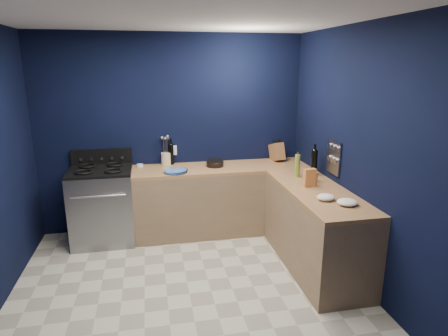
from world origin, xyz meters
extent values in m
cube|color=#B8B3A0|center=(0.00, 0.00, -0.01)|extent=(3.50, 3.50, 0.02)
cube|color=silver|center=(0.00, 0.00, 2.61)|extent=(3.50, 3.50, 0.02)
cube|color=black|center=(0.00, 1.76, 1.30)|extent=(3.50, 0.02, 2.60)
cube|color=black|center=(1.76, 0.00, 1.30)|extent=(0.02, 3.50, 2.60)
cube|color=black|center=(0.00, -1.76, 1.30)|extent=(3.50, 0.02, 2.60)
cube|color=#82684D|center=(0.60, 1.44, 0.43)|extent=(2.30, 0.63, 0.86)
cube|color=brown|center=(0.60, 1.44, 0.88)|extent=(2.30, 0.63, 0.04)
cube|color=#82684D|center=(1.44, 0.29, 0.43)|extent=(0.63, 1.67, 0.86)
cube|color=brown|center=(1.44, 0.29, 0.88)|extent=(0.63, 1.67, 0.04)
cube|color=gray|center=(-0.93, 1.42, 0.46)|extent=(0.76, 0.66, 0.92)
cube|color=black|center=(-0.93, 1.10, 0.45)|extent=(0.59, 0.02, 0.42)
cube|color=black|center=(-0.93, 1.42, 0.94)|extent=(0.76, 0.66, 0.03)
cube|color=black|center=(-0.93, 1.72, 1.04)|extent=(0.76, 0.06, 0.20)
cube|color=gray|center=(1.74, 0.55, 1.18)|extent=(0.02, 0.28, 0.38)
cube|color=white|center=(0.00, 1.74, 1.08)|extent=(0.09, 0.02, 0.13)
cylinder|color=#3356AA|center=(-0.01, 1.27, 0.92)|extent=(0.36, 0.36, 0.04)
cylinder|color=white|center=(-0.45, 1.64, 0.92)|extent=(0.10, 0.10, 0.03)
cylinder|color=#F3F2C4|center=(-0.10, 1.69, 0.98)|extent=(0.16, 0.16, 0.16)
cylinder|color=black|center=(-0.03, 1.69, 1.03)|extent=(0.08, 0.08, 0.27)
cylinder|color=black|center=(0.52, 1.46, 0.94)|extent=(0.25, 0.25, 0.09)
cube|color=brown|center=(1.42, 1.61, 1.02)|extent=(0.18, 0.30, 0.29)
cylinder|color=black|center=(1.63, 0.84, 1.05)|extent=(0.09, 0.09, 0.30)
cylinder|color=olive|center=(1.40, 0.80, 1.04)|extent=(0.08, 0.08, 0.27)
cylinder|color=olive|center=(1.53, 0.57, 0.96)|extent=(0.07, 0.07, 0.11)
cylinder|color=olive|center=(1.46, 0.41, 0.94)|extent=(0.05, 0.05, 0.08)
cube|color=#A61F3A|center=(1.39, 0.42, 1.00)|extent=(0.14, 0.08, 0.20)
ellipsoid|color=white|center=(1.37, -0.03, 0.93)|extent=(0.21, 0.19, 0.06)
ellipsoid|color=white|center=(1.51, -0.20, 0.93)|extent=(0.25, 0.24, 0.06)
camera|label=1|loc=(-0.32, -3.35, 2.21)|focal=30.78mm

